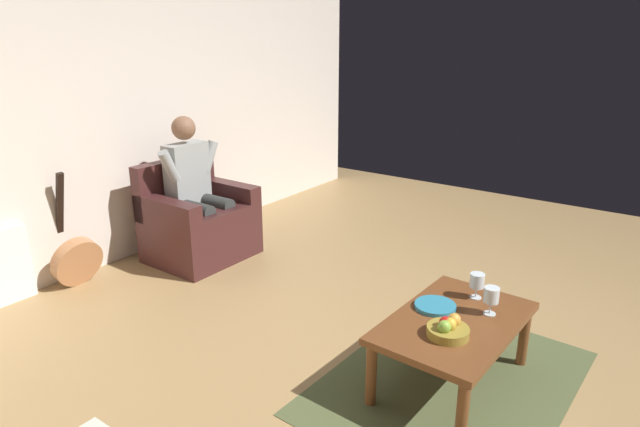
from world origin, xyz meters
TOP-DOWN VIEW (x-y plane):
  - ground_plane at (0.00, 0.00)m, footprint 7.54×7.54m
  - wall_back at (0.00, -3.17)m, footprint 6.44×0.06m
  - rug at (0.25, -0.03)m, footprint 1.73×1.29m
  - armchair at (-0.21, -2.62)m, footprint 0.84×0.72m
  - person_seated at (-0.21, -2.60)m, footprint 0.64×0.55m
  - coffee_table at (0.25, -0.03)m, footprint 1.01×0.66m
  - guitar at (0.76, -2.97)m, footprint 0.40×0.35m
  - wine_glass_near at (-0.07, -0.04)m, footprint 0.09×0.09m
  - wine_glass_far at (0.08, 0.10)m, footprint 0.09×0.09m
  - fruit_bowl at (0.44, -0.00)m, footprint 0.22×0.22m
  - decorative_dish at (0.19, -0.18)m, footprint 0.24×0.24m

SIDE VIEW (x-z plane):
  - ground_plane at x=0.00m, z-range 0.00..0.00m
  - rug at x=0.25m, z-range 0.00..0.01m
  - guitar at x=0.76m, z-range -0.29..0.76m
  - armchair at x=-0.21m, z-range -0.12..0.74m
  - coffee_table at x=0.25m, z-range 0.15..0.56m
  - decorative_dish at x=0.19m, z-range 0.41..0.43m
  - fruit_bowl at x=0.44m, z-range 0.40..0.50m
  - wine_glass_near at x=-0.07m, z-range 0.44..0.59m
  - wine_glass_far at x=0.08m, z-range 0.44..0.60m
  - person_seated at x=-0.21m, z-range 0.04..1.30m
  - wall_back at x=0.00m, z-range 0.00..2.72m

